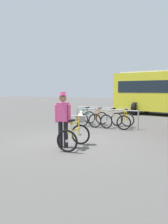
% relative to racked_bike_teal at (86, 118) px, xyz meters
% --- Properties ---
extents(ground_plane, '(80.00, 80.00, 0.00)m').
position_rel_racked_bike_teal_xyz_m(ground_plane, '(1.16, -3.66, -0.37)').
color(ground_plane, '#514F4C').
extents(bike_rack_rail, '(3.21, 0.21, 0.88)m').
position_rel_racked_bike_teal_xyz_m(bike_rack_rail, '(1.15, -0.23, 0.30)').
color(bike_rack_rail, '#99999E').
rests_on(bike_rack_rail, ground).
extents(racked_bike_teal, '(0.72, 1.15, 0.98)m').
position_rel_racked_bike_teal_xyz_m(racked_bike_teal, '(0.00, 0.00, 0.00)').
color(racked_bike_teal, black).
rests_on(racked_bike_teal, ground).
extents(racked_bike_orange, '(0.71, 1.11, 0.97)m').
position_rel_racked_bike_teal_xyz_m(racked_bike_orange, '(0.70, -0.03, -0.00)').
color(racked_bike_orange, black).
rests_on(racked_bike_orange, ground).
extents(racked_bike_white, '(0.86, 1.20, 0.97)m').
position_rel_racked_bike_teal_xyz_m(racked_bike_white, '(1.40, -0.07, -0.00)').
color(racked_bike_white, black).
rests_on(racked_bike_white, ground).
extents(racked_bike_yellow, '(0.76, 1.15, 0.97)m').
position_rel_racked_bike_teal_xyz_m(racked_bike_yellow, '(2.10, -0.10, 0.00)').
color(racked_bike_yellow, black).
rests_on(racked_bike_yellow, ground).
extents(featured_bicycle, '(0.75, 1.23, 1.09)m').
position_rel_racked_bike_teal_xyz_m(featured_bicycle, '(1.63, -4.20, 0.12)').
color(featured_bicycle, black).
rests_on(featured_bicycle, ground).
extents(person_with_featured_bike, '(0.53, 0.32, 1.72)m').
position_rel_racked_bike_teal_xyz_m(person_with_featured_bike, '(1.30, -4.41, 0.58)').
color(person_with_featured_bike, black).
rests_on(person_with_featured_bike, ground).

